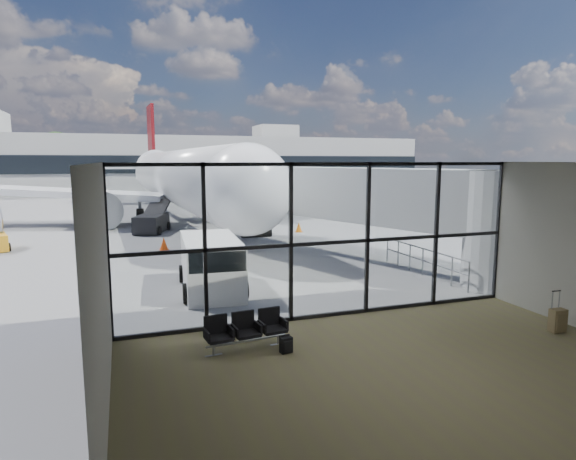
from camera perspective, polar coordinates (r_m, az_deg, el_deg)
ground at (r=52.97m, az=-12.96°, el=3.13°), size 220.00×220.00×0.00m
lounge_shell at (r=9.68m, az=16.71°, el=-3.37°), size 12.02×8.01×4.51m
glass_curtain_wall at (r=13.86m, az=5.01°, el=-1.31°), size 12.10×0.12×4.50m
jet_bridge at (r=22.26m, az=9.15°, el=3.56°), size 8.00×16.50×4.33m
apron_railing at (r=19.88m, az=15.67°, el=-3.15°), size 0.06×5.46×1.11m
far_terminal at (r=74.61m, az=-15.37°, el=7.71°), size 80.00×12.20×11.00m
tree_4 at (r=85.87m, az=-29.70°, el=7.66°), size 5.61×5.61×8.07m
tree_5 at (r=85.01m, az=-25.71°, el=8.35°), size 6.27×6.27×9.03m
seating_row at (r=11.95m, az=-5.11°, el=-11.57°), size 2.02×0.76×0.90m
backpack at (r=11.73m, az=-0.21°, el=-13.44°), size 0.31×0.29×0.42m
suitcase at (r=14.83m, az=29.36°, el=-9.31°), size 0.42×0.32×1.12m
airliner at (r=38.45m, az=-12.83°, el=6.07°), size 35.35×40.96×10.55m
service_van at (r=17.02m, az=-9.10°, el=-4.02°), size 2.33×4.40×1.86m
belt_loader at (r=31.87m, az=-15.81°, el=0.93°), size 2.74×4.46×1.95m
traffic_cone_a at (r=25.42m, az=-14.50°, el=-1.60°), size 0.45×0.45×0.65m
traffic_cone_b at (r=23.66m, az=-10.74°, el=-2.19°), size 0.46×0.46×0.66m
traffic_cone_c at (r=30.74m, az=1.28°, el=0.32°), size 0.44×0.44×0.63m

